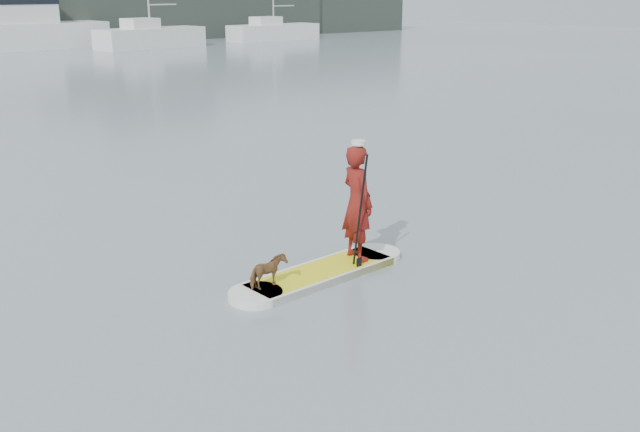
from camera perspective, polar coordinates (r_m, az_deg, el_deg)
ground at (r=13.39m, az=12.12°, el=-1.34°), size 140.00×140.00×0.00m
paddleboard at (r=11.11m, az=-0.00°, el=-4.62°), size 3.29×1.01×0.12m
paddler at (r=11.29m, az=3.01°, el=1.07°), size 0.52×0.73×1.86m
white_cap at (r=11.05m, az=3.09°, el=5.88°), size 0.22×0.22×0.07m
dog at (r=10.40m, az=-4.18°, el=-4.48°), size 0.60×0.33×0.49m
paddle at (r=11.01m, az=3.20°, el=-0.76°), size 0.10×0.30×2.00m
sailboat_e at (r=56.89m, az=-13.46°, el=13.83°), size 8.71×4.20×12.12m
sailboat_f at (r=63.90m, az=-3.78°, el=14.62°), size 8.56×3.17×12.56m
motor_yacht_a at (r=58.02m, az=-22.98°, el=14.07°), size 11.79×4.82×6.88m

